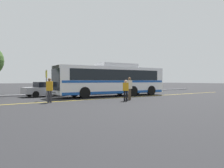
{
  "coord_description": "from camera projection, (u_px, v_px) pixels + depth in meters",
  "views": [
    {
      "loc": [
        -12.19,
        -17.89,
        1.57
      ],
      "look_at": [
        0.75,
        -0.23,
        1.21
      ],
      "focal_mm": 35.0,
      "sensor_mm": 36.0,
      "label": 1
    }
  ],
  "objects": [
    {
      "name": "ground_plane",
      "position": [
        105.0,
        96.0,
        21.66
      ],
      "size": [
        220.0,
        220.0,
        0.0
      ],
      "primitive_type": "plane",
      "color": "#262628"
    },
    {
      "name": "lane_strip_0",
      "position": [
        126.0,
        97.0,
        20.14
      ],
      "size": [
        31.5,
        0.2,
        0.01
      ],
      "primitive_type": "cube",
      "rotation": [
        0.0,
        0.0,
        1.57
      ],
      "color": "gold",
      "rests_on": "ground_plane"
    },
    {
      "name": "curb_strip",
      "position": [
        86.0,
        93.0,
        26.11
      ],
      "size": [
        39.5,
        0.36,
        0.15
      ],
      "primitive_type": "cube",
      "color": "#99999E",
      "rests_on": "ground_plane"
    },
    {
      "name": "transit_bus",
      "position": [
        112.0,
        80.0,
        21.89
      ],
      "size": [
        11.95,
        3.35,
        3.27
      ],
      "rotation": [
        0.0,
        0.0,
        1.5
      ],
      "color": "white",
      "rests_on": "ground_plane"
    },
    {
      "name": "parked_car_1",
      "position": [
        46.0,
        89.0,
        21.44
      ],
      "size": [
        4.48,
        2.13,
        1.42
      ],
      "rotation": [
        0.0,
        0.0,
        -1.53
      ],
      "color": "#9E9EA3",
      "rests_on": "ground_plane"
    },
    {
      "name": "parked_car_2",
      "position": [
        99.0,
        87.0,
        25.41
      ],
      "size": [
        4.14,
        1.9,
        1.55
      ],
      "rotation": [
        0.0,
        0.0,
        1.55
      ],
      "color": "maroon",
      "rests_on": "ground_plane"
    },
    {
      "name": "parked_car_3",
      "position": [
        143.0,
        86.0,
        29.24
      ],
      "size": [
        4.95,
        1.98,
        1.52
      ],
      "rotation": [
        0.0,
        0.0,
        -1.63
      ],
      "color": "#335B33",
      "rests_on": "ground_plane"
    },
    {
      "name": "pedestrian_0",
      "position": [
        50.0,
        89.0,
        15.39
      ],
      "size": [
        0.47,
        0.43,
        1.74
      ],
      "rotation": [
        0.0,
        0.0,
        2.49
      ],
      "color": "#2D2D33",
      "rests_on": "ground_plane"
    },
    {
      "name": "pedestrian_1",
      "position": [
        126.0,
        89.0,
        16.65
      ],
      "size": [
        0.47,
        0.41,
        1.6
      ],
      "rotation": [
        0.0,
        0.0,
        5.73
      ],
      "color": "black",
      "rests_on": "ground_plane"
    },
    {
      "name": "pedestrian_2",
      "position": [
        130.0,
        87.0,
        17.79
      ],
      "size": [
        0.45,
        0.29,
        1.82
      ],
      "rotation": [
        0.0,
        0.0,
        3.32
      ],
      "color": "brown",
      "rests_on": "ground_plane"
    },
    {
      "name": "bus_stop_sign",
      "position": [
        46.0,
        81.0,
        17.15
      ],
      "size": [
        0.07,
        0.4,
        2.4
      ],
      "rotation": [
        0.0,
        0.0,
        1.5
      ],
      "color": "#59595E",
      "rests_on": "ground_plane"
    }
  ]
}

